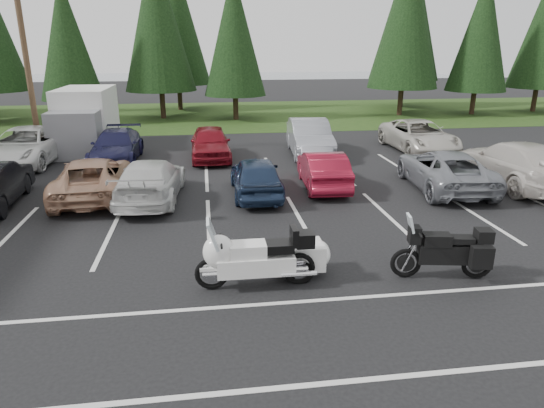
{
  "coord_description": "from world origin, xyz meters",
  "views": [
    {
      "loc": [
        -2.21,
        -12.01,
        4.97
      ],
      "look_at": [
        -0.59,
        -0.5,
        1.11
      ],
      "focal_mm": 32.0,
      "sensor_mm": 36.0,
      "label": 1
    }
  ],
  "objects_px": {
    "box_truck": "(83,120)",
    "car_far_2": "(210,143)",
    "adventure_motorcycle": "(443,246)",
    "car_far_0": "(26,146)",
    "car_far_4": "(419,136)",
    "cargo_trailer": "(298,259)",
    "car_near_4": "(256,176)",
    "car_near_6": "(444,170)",
    "car_near_5": "(323,170)",
    "utility_pole": "(25,50)",
    "car_near_3": "(150,180)",
    "car_near_2": "(93,178)",
    "car_far_3": "(310,138)",
    "car_far_1": "(116,146)",
    "touring_motorcycle": "(256,253)",
    "car_near_7": "(515,164)"
  },
  "relations": [
    {
      "from": "car_far_1",
      "to": "cargo_trailer",
      "type": "height_order",
      "value": "car_far_1"
    },
    {
      "from": "touring_motorcycle",
      "to": "adventure_motorcycle",
      "type": "bearing_deg",
      "value": -2.08
    },
    {
      "from": "car_near_7",
      "to": "car_near_6",
      "type": "bearing_deg",
      "value": 0.39
    },
    {
      "from": "box_truck",
      "to": "car_far_0",
      "type": "height_order",
      "value": "box_truck"
    },
    {
      "from": "car_far_4",
      "to": "car_far_0",
      "type": "bearing_deg",
      "value": 179.74
    },
    {
      "from": "car_near_4",
      "to": "touring_motorcycle",
      "type": "distance_m",
      "value": 6.61
    },
    {
      "from": "car_far_3",
      "to": "touring_motorcycle",
      "type": "height_order",
      "value": "car_far_3"
    },
    {
      "from": "car_near_4",
      "to": "car_near_6",
      "type": "relative_size",
      "value": 0.79
    },
    {
      "from": "car_far_4",
      "to": "cargo_trailer",
      "type": "relative_size",
      "value": 3.22
    },
    {
      "from": "box_truck",
      "to": "car_far_2",
      "type": "bearing_deg",
      "value": -24.87
    },
    {
      "from": "car_near_3",
      "to": "car_far_0",
      "type": "distance_m",
      "value": 8.36
    },
    {
      "from": "car_near_7",
      "to": "car_far_3",
      "type": "height_order",
      "value": "car_far_3"
    },
    {
      "from": "adventure_motorcycle",
      "to": "car_far_4",
      "type": "bearing_deg",
      "value": 78.04
    },
    {
      "from": "car_far_3",
      "to": "adventure_motorcycle",
      "type": "bearing_deg",
      "value": -84.82
    },
    {
      "from": "car_near_7",
      "to": "car_far_3",
      "type": "bearing_deg",
      "value": -44.97
    },
    {
      "from": "car_far_4",
      "to": "cargo_trailer",
      "type": "distance_m",
      "value": 14.8
    },
    {
      "from": "utility_pole",
      "to": "car_far_3",
      "type": "height_order",
      "value": "utility_pole"
    },
    {
      "from": "car_near_4",
      "to": "car_far_4",
      "type": "distance_m",
      "value": 10.56
    },
    {
      "from": "box_truck",
      "to": "car_far_1",
      "type": "relative_size",
      "value": 1.18
    },
    {
      "from": "car_near_4",
      "to": "adventure_motorcycle",
      "type": "xyz_separation_m",
      "value": [
        3.39,
        -6.73,
        0.07
      ]
    },
    {
      "from": "car_near_4",
      "to": "car_far_0",
      "type": "xyz_separation_m",
      "value": [
        -9.32,
        6.0,
        0.1
      ]
    },
    {
      "from": "touring_motorcycle",
      "to": "car_far_4",
      "type": "bearing_deg",
      "value": 54.02
    },
    {
      "from": "car_near_2",
      "to": "touring_motorcycle",
      "type": "height_order",
      "value": "touring_motorcycle"
    },
    {
      "from": "car_near_3",
      "to": "car_near_6",
      "type": "height_order",
      "value": "car_near_6"
    },
    {
      "from": "adventure_motorcycle",
      "to": "car_near_7",
      "type": "bearing_deg",
      "value": 57.65
    },
    {
      "from": "car_near_2",
      "to": "car_near_5",
      "type": "relative_size",
      "value": 1.22
    },
    {
      "from": "box_truck",
      "to": "car_near_2",
      "type": "bearing_deg",
      "value": -76.07
    },
    {
      "from": "car_near_3",
      "to": "car_near_4",
      "type": "distance_m",
      "value": 3.52
    },
    {
      "from": "car_near_3",
      "to": "car_far_4",
      "type": "xyz_separation_m",
      "value": [
        12.11,
        6.17,
        0.05
      ]
    },
    {
      "from": "car_near_2",
      "to": "car_near_6",
      "type": "relative_size",
      "value": 0.97
    },
    {
      "from": "car_near_2",
      "to": "car_near_6",
      "type": "height_order",
      "value": "car_near_6"
    },
    {
      "from": "car_near_5",
      "to": "adventure_motorcycle",
      "type": "xyz_separation_m",
      "value": [
        0.9,
        -7.39,
        0.09
      ]
    },
    {
      "from": "car_near_3",
      "to": "car_near_5",
      "type": "bearing_deg",
      "value": -169.5
    },
    {
      "from": "car_near_5",
      "to": "car_far_3",
      "type": "distance_m",
      "value": 5.43
    },
    {
      "from": "car_near_4",
      "to": "car_near_6",
      "type": "distance_m",
      "value": 6.75
    },
    {
      "from": "car_near_5",
      "to": "car_far_0",
      "type": "xyz_separation_m",
      "value": [
        -11.82,
        5.34,
        0.12
      ]
    },
    {
      "from": "adventure_motorcycle",
      "to": "box_truck",
      "type": "bearing_deg",
      "value": 135.25
    },
    {
      "from": "adventure_motorcycle",
      "to": "car_far_0",
      "type": "bearing_deg",
      "value": 144.96
    },
    {
      "from": "car_far_1",
      "to": "touring_motorcycle",
      "type": "bearing_deg",
      "value": -68.32
    },
    {
      "from": "car_near_7",
      "to": "cargo_trailer",
      "type": "bearing_deg",
      "value": 32.16
    },
    {
      "from": "car_near_4",
      "to": "car_near_5",
      "type": "distance_m",
      "value": 2.58
    },
    {
      "from": "utility_pole",
      "to": "car_near_3",
      "type": "height_order",
      "value": "utility_pole"
    },
    {
      "from": "car_near_6",
      "to": "cargo_trailer",
      "type": "xyz_separation_m",
      "value": [
        -6.47,
        -6.0,
        -0.32
      ]
    },
    {
      "from": "car_near_7",
      "to": "car_far_4",
      "type": "xyz_separation_m",
      "value": [
        -0.92,
        6.17,
        -0.08
      ]
    },
    {
      "from": "car_far_2",
      "to": "car_far_4",
      "type": "height_order",
      "value": "car_far_4"
    },
    {
      "from": "car_near_6",
      "to": "car_far_0",
      "type": "distance_m",
      "value": 17.19
    },
    {
      "from": "car_near_4",
      "to": "car_far_4",
      "type": "bearing_deg",
      "value": -144.08
    },
    {
      "from": "car_far_0",
      "to": "car_near_2",
      "type": "bearing_deg",
      "value": -49.74
    },
    {
      "from": "car_near_5",
      "to": "car_near_6",
      "type": "relative_size",
      "value": 0.8
    },
    {
      "from": "car_near_5",
      "to": "utility_pole",
      "type": "bearing_deg",
      "value": -28.42
    }
  ]
}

